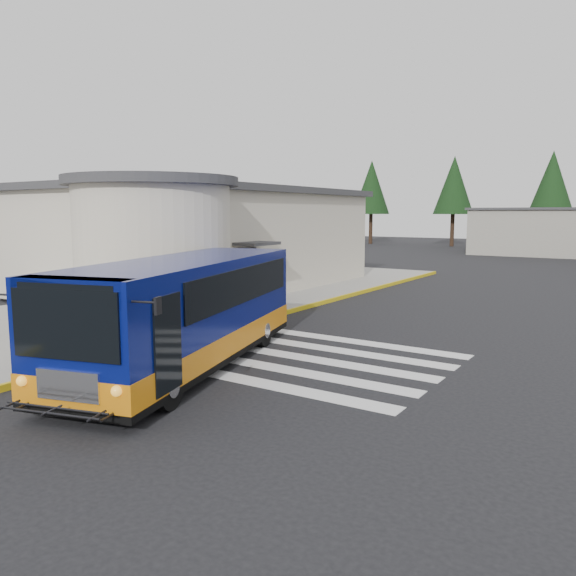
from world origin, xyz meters
The scene contains 9 objects.
ground centered at (0.00, 0.00, 0.00)m, with size 140.00×140.00×0.00m, color black.
sidewalk centered at (-9.00, 4.00, 0.07)m, with size 10.00×34.00×0.15m, color gray.
curb_strip centered at (-4.05, 4.00, 0.08)m, with size 0.12×34.00×0.16m, color gold.
station_building centered at (-10.84, 6.91, 2.57)m, with size 12.70×18.70×4.80m.
crosswalk centered at (-0.50, -0.80, 0.01)m, with size 8.00×5.35×0.01m.
transit_bus centered at (-2.14, -3.10, 1.27)m, with size 5.23×9.68×2.65m.
pedestrian_a centered at (-4.50, -4.50, 1.09)m, with size 0.68×0.45×1.87m, color black.
pedestrian_b centered at (-4.93, -4.72, 0.92)m, with size 0.75×0.58×1.54m, color black.
bollard centered at (-5.22, -4.33, 0.66)m, with size 0.08×0.08×1.01m, color black.
Camera 1 is at (7.34, -12.96, 3.77)m, focal length 35.00 mm.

